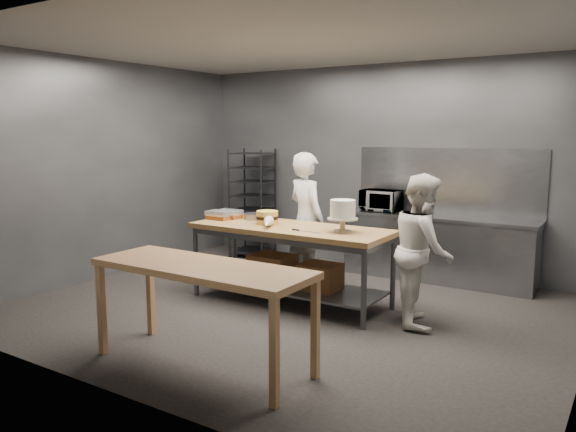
{
  "coord_description": "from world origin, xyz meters",
  "views": [
    {
      "loc": [
        3.33,
        -5.24,
        2.02
      ],
      "look_at": [
        -0.15,
        0.2,
        1.05
      ],
      "focal_mm": 35.0,
      "sensor_mm": 36.0,
      "label": 1
    }
  ],
  "objects_px": {
    "speed_rack": "(253,204)",
    "chef_behind": "(306,220)",
    "work_table": "(291,255)",
    "frosted_cake_stand": "(343,211)",
    "layer_cake": "(267,217)",
    "chef_right": "(423,249)",
    "near_counter": "(202,275)",
    "microwave": "(381,200)"
  },
  "relations": [
    {
      "from": "chef_right",
      "to": "layer_cake",
      "type": "relative_size",
      "value": 6.14
    },
    {
      "from": "chef_behind",
      "to": "speed_rack",
      "type": "bearing_deg",
      "value": -9.3
    },
    {
      "from": "chef_behind",
      "to": "microwave",
      "type": "bearing_deg",
      "value": -88.0
    },
    {
      "from": "chef_right",
      "to": "microwave",
      "type": "bearing_deg",
      "value": 10.96
    },
    {
      "from": "chef_behind",
      "to": "microwave",
      "type": "xyz_separation_m",
      "value": [
        0.51,
        1.22,
        0.17
      ]
    },
    {
      "from": "near_counter",
      "to": "chef_behind",
      "type": "height_order",
      "value": "chef_behind"
    },
    {
      "from": "near_counter",
      "to": "layer_cake",
      "type": "bearing_deg",
      "value": 109.04
    },
    {
      "from": "near_counter",
      "to": "work_table",
      "type": "bearing_deg",
      "value": 99.75
    },
    {
      "from": "layer_cake",
      "to": "near_counter",
      "type": "bearing_deg",
      "value": -70.96
    },
    {
      "from": "chef_right",
      "to": "near_counter",
      "type": "bearing_deg",
      "value": 125.84
    },
    {
      "from": "microwave",
      "to": "frosted_cake_stand",
      "type": "height_order",
      "value": "frosted_cake_stand"
    },
    {
      "from": "speed_rack",
      "to": "frosted_cake_stand",
      "type": "xyz_separation_m",
      "value": [
        2.6,
        -1.86,
        0.3
      ]
    },
    {
      "from": "speed_rack",
      "to": "chef_behind",
      "type": "height_order",
      "value": "chef_behind"
    },
    {
      "from": "chef_behind",
      "to": "chef_right",
      "type": "distance_m",
      "value": 1.86
    },
    {
      "from": "work_table",
      "to": "speed_rack",
      "type": "xyz_separation_m",
      "value": [
        -1.92,
        1.86,
        0.28
      ]
    },
    {
      "from": "layer_cake",
      "to": "chef_behind",
      "type": "bearing_deg",
      "value": 79.91
    },
    {
      "from": "frosted_cake_stand",
      "to": "work_table",
      "type": "bearing_deg",
      "value": 179.68
    },
    {
      "from": "work_table",
      "to": "near_counter",
      "type": "xyz_separation_m",
      "value": [
        0.34,
        -1.96,
        0.24
      ]
    },
    {
      "from": "speed_rack",
      "to": "frosted_cake_stand",
      "type": "relative_size",
      "value": 4.86
    },
    {
      "from": "chef_right",
      "to": "layer_cake",
      "type": "distance_m",
      "value": 1.91
    },
    {
      "from": "near_counter",
      "to": "chef_right",
      "type": "bearing_deg",
      "value": 59.78
    },
    {
      "from": "near_counter",
      "to": "chef_right",
      "type": "relative_size",
      "value": 1.25
    },
    {
      "from": "work_table",
      "to": "layer_cake",
      "type": "relative_size",
      "value": 9.22
    },
    {
      "from": "chef_right",
      "to": "work_table",
      "type": "bearing_deg",
      "value": 70.99
    },
    {
      "from": "work_table",
      "to": "layer_cake",
      "type": "bearing_deg",
      "value": 179.9
    },
    {
      "from": "work_table",
      "to": "chef_right",
      "type": "bearing_deg",
      "value": 4.93
    },
    {
      "from": "near_counter",
      "to": "microwave",
      "type": "xyz_separation_m",
      "value": [
        -0.04,
        3.9,
        0.24
      ]
    },
    {
      "from": "work_table",
      "to": "frosted_cake_stand",
      "type": "xyz_separation_m",
      "value": [
        0.68,
        -0.0,
        0.58
      ]
    },
    {
      "from": "chef_behind",
      "to": "near_counter",
      "type": "bearing_deg",
      "value": 126.17
    },
    {
      "from": "speed_rack",
      "to": "layer_cake",
      "type": "relative_size",
      "value": 6.72
    },
    {
      "from": "speed_rack",
      "to": "layer_cake",
      "type": "distance_m",
      "value": 2.44
    },
    {
      "from": "frosted_cake_stand",
      "to": "layer_cake",
      "type": "xyz_separation_m",
      "value": [
        -1.02,
        0.0,
        -0.15
      ]
    },
    {
      "from": "work_table",
      "to": "layer_cake",
      "type": "xyz_separation_m",
      "value": [
        -0.34,
        0.0,
        0.43
      ]
    },
    {
      "from": "speed_rack",
      "to": "microwave",
      "type": "xyz_separation_m",
      "value": [
        2.22,
        0.08,
        0.19
      ]
    },
    {
      "from": "near_counter",
      "to": "microwave",
      "type": "height_order",
      "value": "microwave"
    },
    {
      "from": "layer_cake",
      "to": "speed_rack",
      "type": "bearing_deg",
      "value": 130.38
    },
    {
      "from": "near_counter",
      "to": "frosted_cake_stand",
      "type": "relative_size",
      "value": 5.55
    },
    {
      "from": "work_table",
      "to": "chef_behind",
      "type": "height_order",
      "value": "chef_behind"
    },
    {
      "from": "work_table",
      "to": "speed_rack",
      "type": "height_order",
      "value": "speed_rack"
    },
    {
      "from": "speed_rack",
      "to": "work_table",
      "type": "bearing_deg",
      "value": -44.07
    },
    {
      "from": "work_table",
      "to": "chef_right",
      "type": "distance_m",
      "value": 1.58
    },
    {
      "from": "frosted_cake_stand",
      "to": "chef_behind",
      "type": "bearing_deg",
      "value": 141.16
    }
  ]
}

